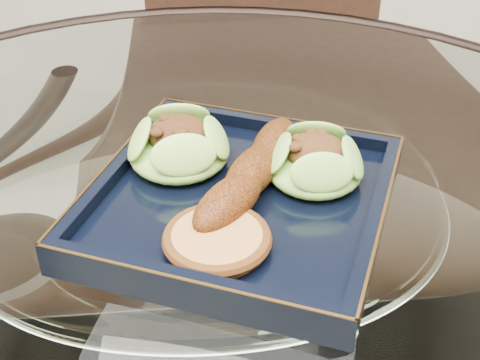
# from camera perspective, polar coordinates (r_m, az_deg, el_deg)

# --- Properties ---
(dining_table) EXTENTS (1.13, 1.13, 0.77)m
(dining_table) POSITION_cam_1_polar(r_m,az_deg,el_deg) (0.74, -2.55, -13.90)
(dining_table) COLOR white
(dining_table) RESTS_ON ground
(dining_chair) EXTENTS (0.55, 0.55, 1.00)m
(dining_chair) POSITION_cam_1_polar(r_m,az_deg,el_deg) (1.18, 2.61, 4.74)
(dining_chair) COLOR black
(dining_chair) RESTS_ON ground
(navy_plate) EXTENTS (0.29, 0.29, 0.02)m
(navy_plate) POSITION_cam_1_polar(r_m,az_deg,el_deg) (0.64, 0.00, -2.20)
(navy_plate) COLOR black
(navy_plate) RESTS_ON dining_table
(lettuce_wrap_left) EXTENTS (0.11, 0.11, 0.04)m
(lettuce_wrap_left) POSITION_cam_1_polar(r_m,az_deg,el_deg) (0.67, -5.25, 2.71)
(lettuce_wrap_left) COLOR #6BA12E
(lettuce_wrap_left) RESTS_ON navy_plate
(lettuce_wrap_right) EXTENTS (0.11, 0.11, 0.03)m
(lettuce_wrap_right) POSITION_cam_1_polar(r_m,az_deg,el_deg) (0.65, 6.40, 1.31)
(lettuce_wrap_right) COLOR #5AA730
(lettuce_wrap_right) RESTS_ON navy_plate
(roasted_plantain) EXTENTS (0.08, 0.19, 0.04)m
(roasted_plantain) POSITION_cam_1_polar(r_m,az_deg,el_deg) (0.64, 1.07, 0.72)
(roasted_plantain) COLOR #682C0B
(roasted_plantain) RESTS_ON navy_plate
(crumb_patty) EXTENTS (0.11, 0.11, 0.02)m
(crumb_patty) POSITION_cam_1_polar(r_m,az_deg,el_deg) (0.57, -1.97, -5.20)
(crumb_patty) COLOR #BC7A3E
(crumb_patty) RESTS_ON navy_plate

